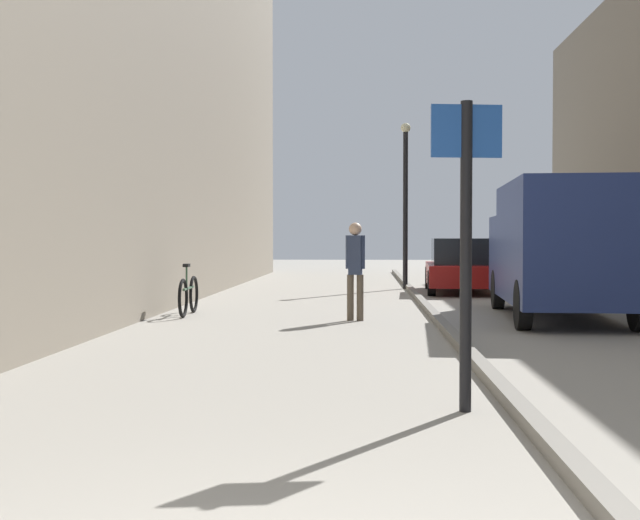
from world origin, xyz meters
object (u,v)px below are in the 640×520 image
delivery_van (560,247)px  parked_car (461,266)px  street_sign_post (466,228)px  bicycle_leaning (189,295)px  pedestrian_main_foreground (355,264)px  lamp_post (405,194)px

delivery_van → parked_car: delivery_van is taller
street_sign_post → bicycle_leaning: 9.38m
pedestrian_main_foreground → lamp_post: size_ratio=0.36×
lamp_post → bicycle_leaning: size_ratio=2.69×
lamp_post → bicycle_leaning: bearing=-118.5°
pedestrian_main_foreground → parked_car: bearing=78.3°
street_sign_post → bicycle_leaning: size_ratio=1.47×
pedestrian_main_foreground → lamp_post: 9.39m
pedestrian_main_foreground → bicycle_leaning: bearing=172.8°
delivery_van → lamp_post: 9.01m
bicycle_leaning → parked_car: bearing=47.6°
pedestrian_main_foreground → parked_car: size_ratio=0.40×
pedestrian_main_foreground → street_sign_post: 7.54m
parked_car → bicycle_leaning: parked_car is taller
delivery_van → parked_car: size_ratio=1.32×
pedestrian_main_foreground → delivery_van: size_ratio=0.31×
parked_car → lamp_post: (-1.42, 1.46, 2.01)m
parked_car → street_sign_post: bearing=-93.5°
street_sign_post → lamp_post: 16.64m
pedestrian_main_foreground → delivery_van: 3.73m
pedestrian_main_foreground → street_sign_post: size_ratio=0.67×
delivery_van → bicycle_leaning: (-6.84, 0.31, -0.92)m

